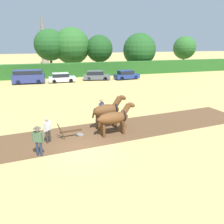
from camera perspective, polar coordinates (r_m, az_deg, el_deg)
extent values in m
plane|color=tan|center=(13.47, -7.44, -9.53)|extent=(240.00, 240.00, 0.00)
cube|color=brown|center=(14.95, -18.53, -7.47)|extent=(32.80, 6.80, 0.01)
cube|color=#286023|center=(41.32, -14.73, 10.43)|extent=(75.03, 1.78, 2.50)
cylinder|color=brown|center=(46.93, -15.56, 12.07)|extent=(0.44, 0.44, 3.93)
sphere|color=#235623|center=(46.75, -15.94, 16.50)|extent=(6.10, 6.10, 6.10)
cylinder|color=brown|center=(47.61, -10.22, 12.15)|extent=(0.44, 0.44, 3.35)
sphere|color=#2D6628|center=(47.41, -10.47, 16.60)|extent=(7.36, 7.36, 7.36)
cylinder|color=brown|center=(47.18, -3.25, 12.33)|extent=(0.44, 0.44, 3.32)
sphere|color=#1E4C1E|center=(46.99, -3.32, 16.18)|extent=(5.50, 5.50, 5.50)
cylinder|color=#4C3823|center=(49.63, 7.03, 12.07)|extent=(0.44, 0.44, 2.58)
sphere|color=#235623|center=(49.42, 7.18, 15.80)|extent=(7.05, 7.05, 7.05)
cylinder|color=#423323|center=(56.95, 18.10, 12.49)|extent=(0.44, 0.44, 3.39)
sphere|color=#2D6628|center=(56.79, 18.41, 15.65)|extent=(5.31, 5.31, 5.31)
cylinder|color=gray|center=(68.18, -17.18, 14.62)|extent=(2.02, 2.02, 6.48)
cone|color=slate|center=(68.25, -17.76, 20.65)|extent=(2.22, 2.22, 7.93)
ellipsoid|color=brown|center=(14.86, 0.23, -1.55)|extent=(2.33, 1.04, 0.81)
cylinder|color=brown|center=(15.62, 2.40, -3.70)|extent=(0.18, 0.18, 0.86)
cylinder|color=brown|center=(15.22, 3.13, -4.30)|extent=(0.18, 0.18, 0.86)
cylinder|color=brown|center=(15.11, -2.71, -4.46)|extent=(0.18, 0.18, 0.86)
cylinder|color=brown|center=(14.70, -2.09, -5.11)|extent=(0.18, 0.18, 0.86)
cylinder|color=brown|center=(15.09, 3.62, 0.62)|extent=(0.81, 0.45, 0.88)
ellipsoid|color=brown|center=(15.18, 5.06, 1.87)|extent=(0.70, 0.32, 0.54)
cube|color=black|center=(15.11, 4.26, 1.33)|extent=(0.42, 0.12, 0.56)
cylinder|color=black|center=(14.54, -3.70, -2.40)|extent=(0.31, 0.14, 0.71)
torus|color=black|center=(15.15, 3.00, -0.95)|extent=(0.18, 0.84, 0.84)
ellipsoid|color=brown|center=(15.95, -1.52, 0.40)|extent=(2.08, 1.12, 0.91)
cylinder|color=brown|center=(16.69, 0.29, -2.02)|extent=(0.18, 0.18, 0.98)
cylinder|color=brown|center=(16.24, 0.99, -2.60)|extent=(0.18, 0.18, 0.98)
cylinder|color=brown|center=(16.27, -3.97, -2.60)|extent=(0.18, 0.18, 0.98)
cylinder|color=brown|center=(15.81, -3.38, -3.22)|extent=(0.18, 0.18, 0.98)
cylinder|color=brown|center=(16.11, 1.31, 2.54)|extent=(0.89, 0.50, 0.97)
ellipsoid|color=brown|center=(16.21, 2.80, 3.80)|extent=(0.70, 0.32, 0.54)
cube|color=black|center=(16.14, 1.97, 3.27)|extent=(0.46, 0.12, 0.61)
cylinder|color=black|center=(15.69, -4.78, -0.32)|extent=(0.31, 0.14, 0.71)
torus|color=black|center=(16.18, 0.81, 0.92)|extent=(0.19, 0.93, 0.92)
cube|color=#4C331E|center=(14.98, -10.63, -4.88)|extent=(1.49, 0.23, 0.12)
cube|color=#939399|center=(15.23, -8.36, -5.80)|extent=(0.50, 0.24, 0.39)
cylinder|color=#4C331E|center=(15.03, -13.31, -4.58)|extent=(0.40, 0.09, 0.96)
cylinder|color=#4C331E|center=(14.66, -13.06, -5.14)|extent=(0.40, 0.09, 0.96)
cylinder|color=#38332D|center=(14.64, -15.99, -5.97)|extent=(0.14, 0.14, 0.84)
cylinder|color=#38332D|center=(14.50, -16.62, -6.26)|extent=(0.14, 0.14, 0.84)
cube|color=silver|center=(14.30, -16.55, -3.47)|extent=(0.50, 0.48, 0.60)
sphere|color=tan|center=(14.16, -16.70, -1.90)|extent=(0.23, 0.23, 0.23)
cylinder|color=silver|center=(14.49, -15.72, -3.21)|extent=(0.09, 0.09, 0.56)
cylinder|color=silver|center=(14.13, -17.39, -3.92)|extent=(0.09, 0.09, 0.56)
cylinder|color=#38332D|center=(18.32, -2.56, -0.48)|extent=(0.14, 0.14, 0.81)
cylinder|color=#38332D|center=(18.16, -2.93, -0.66)|extent=(0.14, 0.14, 0.81)
cube|color=#3D5184|center=(18.03, -2.78, 1.51)|extent=(0.49, 0.46, 0.57)
sphere|color=tan|center=(17.93, -2.79, 2.75)|extent=(0.22, 0.22, 0.22)
cylinder|color=#3D5184|center=(18.27, -2.29, 1.66)|extent=(0.09, 0.09, 0.54)
cylinder|color=#3D5184|center=(17.82, -3.28, 1.22)|extent=(0.09, 0.09, 0.54)
cylinder|color=tan|center=(17.91, -2.80, 2.95)|extent=(0.42, 0.42, 0.02)
cylinder|color=tan|center=(17.90, -2.80, 3.10)|extent=(0.21, 0.21, 0.10)
cylinder|color=#28334C|center=(13.16, -18.91, -9.02)|extent=(0.14, 0.14, 0.86)
cylinder|color=#28334C|center=(13.06, -18.02, -9.13)|extent=(0.14, 0.14, 0.86)
cube|color=#4C6B4C|center=(12.81, -18.79, -6.15)|extent=(0.54, 0.39, 0.61)
sphere|color=tan|center=(12.65, -18.98, -4.39)|extent=(0.23, 0.23, 0.23)
cylinder|color=#4C6B4C|center=(12.95, -19.95, -6.12)|extent=(0.09, 0.09, 0.57)
cylinder|color=#4C6B4C|center=(12.69, -17.58, -6.36)|extent=(0.09, 0.09, 0.57)
cylinder|color=#665B4C|center=(12.62, -19.01, -4.09)|extent=(0.44, 0.44, 0.02)
cylinder|color=#665B4C|center=(12.61, -19.03, -3.88)|extent=(0.22, 0.22, 0.10)
cube|color=navy|center=(36.38, -20.91, 8.24)|extent=(4.84, 2.27, 1.25)
cube|color=black|center=(36.26, -21.07, 9.65)|extent=(4.26, 2.04, 0.57)
cube|color=navy|center=(36.22, -21.13, 10.14)|extent=(4.26, 2.04, 0.06)
cylinder|color=black|center=(37.12, -18.43, 7.94)|extent=(0.73, 0.27, 0.71)
cylinder|color=black|center=(35.44, -18.65, 7.48)|extent=(0.73, 0.27, 0.71)
cylinder|color=black|center=(37.51, -22.89, 7.54)|extent=(0.73, 0.27, 0.71)
cylinder|color=black|center=(35.85, -23.32, 7.07)|extent=(0.73, 0.27, 0.71)
cube|color=silver|center=(36.19, -12.88, 8.42)|extent=(4.18, 1.89, 0.68)
cube|color=black|center=(36.08, -13.28, 9.36)|extent=(2.51, 1.69, 0.56)
cube|color=silver|center=(36.04, -13.31, 9.85)|extent=(2.51, 1.69, 0.06)
cylinder|color=black|center=(37.12, -10.95, 8.46)|extent=(0.64, 0.23, 0.64)
cylinder|color=black|center=(35.52, -10.67, 8.07)|extent=(0.64, 0.23, 0.64)
cylinder|color=black|center=(36.96, -14.96, 8.15)|extent=(0.64, 0.23, 0.64)
cylinder|color=black|center=(35.36, -14.86, 7.74)|extent=(0.64, 0.23, 0.64)
cube|color=#565B66|center=(37.47, -4.04, 9.16)|extent=(4.68, 2.55, 0.73)
cube|color=black|center=(37.36, -4.41, 10.16)|extent=(2.90, 2.07, 0.62)
cube|color=#565B66|center=(37.32, -4.42, 10.68)|extent=(2.90, 2.07, 0.06)
cylinder|color=black|center=(38.39, -2.03, 9.06)|extent=(0.66, 0.32, 0.63)
cylinder|color=black|center=(36.82, -1.80, 8.69)|extent=(0.66, 0.32, 0.63)
cylinder|color=black|center=(38.24, -6.19, 8.94)|extent=(0.66, 0.32, 0.63)
cylinder|color=black|center=(36.66, -6.13, 8.56)|extent=(0.66, 0.32, 0.63)
cube|color=navy|center=(38.25, 3.87, 9.34)|extent=(4.38, 2.11, 0.71)
cube|color=black|center=(38.07, 3.60, 10.29)|extent=(2.68, 1.78, 0.58)
cube|color=navy|center=(38.03, 3.61, 10.77)|extent=(2.68, 1.78, 0.06)
cylinder|color=black|center=(39.53, 5.10, 9.29)|extent=(0.69, 0.28, 0.67)
cylinder|color=black|center=(38.23, 6.15, 8.97)|extent=(0.69, 0.28, 0.67)
cylinder|color=black|center=(38.39, 1.58, 9.10)|extent=(0.69, 0.28, 0.67)
cylinder|color=black|center=(37.05, 2.54, 8.77)|extent=(0.69, 0.28, 0.67)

